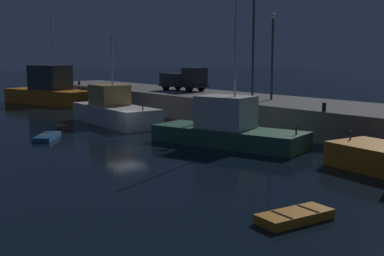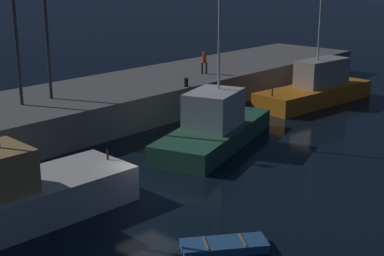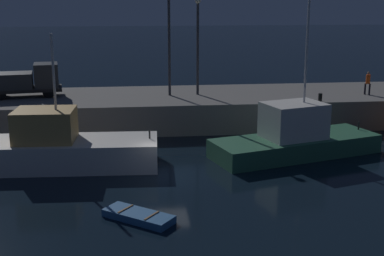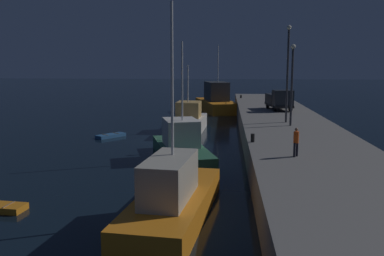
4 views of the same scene
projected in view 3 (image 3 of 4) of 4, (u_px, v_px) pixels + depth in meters
The scene contains 10 objects.
ground_plane at pixel (165, 176), 28.18m from camera, with size 320.00×320.00×0.00m, color black.
pier_quay at pixel (155, 109), 39.91m from camera, with size 71.21×8.62×2.19m.
fishing_boat_white at pixel (62, 148), 29.38m from camera, with size 10.56×3.95×7.57m.
fishing_trawler_green at pixel (295, 138), 31.65m from camera, with size 11.04×6.28×9.50m.
rowboat_white_mid at pixel (138, 216), 22.54m from camera, with size 3.25×2.89×0.38m.
lamp_post_west at pixel (169, 26), 38.34m from camera, with size 0.44×0.44×9.10m.
lamp_post_east at pixel (198, 38), 38.92m from camera, with size 0.44×0.44×7.28m.
utility_truck at pixel (27, 81), 38.72m from camera, with size 5.66×2.97×2.48m.
dockworker at pixel (368, 82), 39.65m from camera, with size 0.45×0.45×1.78m.
bollard_central at pixel (320, 98), 37.07m from camera, with size 0.28×0.28×0.61m, color black.
Camera 3 is at (-1.60, -26.69, 9.39)m, focal length 48.32 mm.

